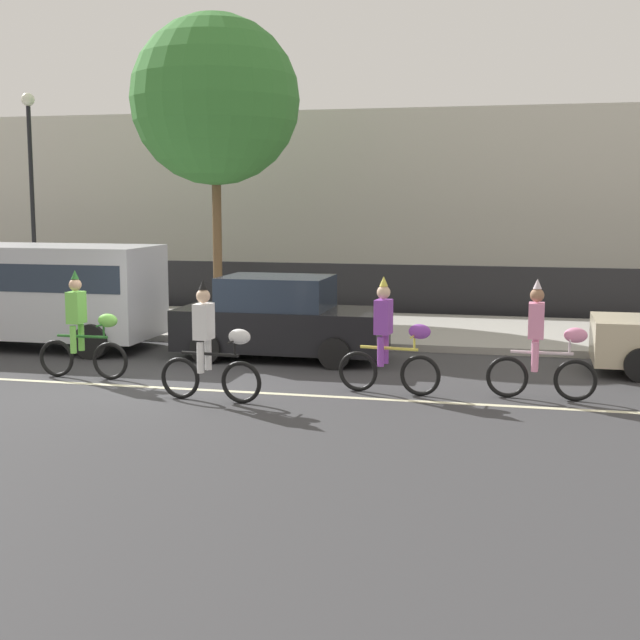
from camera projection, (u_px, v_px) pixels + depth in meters
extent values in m
plane|color=#38383A|center=(158.00, 381.00, 15.52)|extent=(80.00, 80.00, 0.00)
cube|color=beige|center=(146.00, 387.00, 15.04)|extent=(36.00, 0.14, 0.01)
cube|color=#9E9B93|center=(267.00, 325.00, 21.77)|extent=(60.00, 5.00, 0.15)
cube|color=black|center=(297.00, 288.00, 24.48)|extent=(40.00, 0.08, 1.40)
cube|color=beige|center=(311.00, 203.00, 32.85)|extent=(28.00, 8.00, 5.95)
torus|color=black|center=(110.00, 361.00, 15.60)|extent=(0.67, 0.08, 0.67)
torus|color=black|center=(57.00, 358.00, 15.86)|extent=(0.67, 0.08, 0.67)
cylinder|color=#266626|center=(82.00, 336.00, 15.67)|extent=(0.97, 0.06, 0.05)
cylinder|color=#266626|center=(74.00, 331.00, 15.70)|extent=(0.04, 0.04, 0.18)
cylinder|color=#266626|center=(104.00, 331.00, 15.55)|extent=(0.04, 0.04, 0.23)
cylinder|color=#266626|center=(104.00, 324.00, 15.54)|extent=(0.04, 0.50, 0.03)
ellipsoid|color=#72CC4C|center=(108.00, 320.00, 15.51)|extent=(0.36, 0.21, 0.24)
cube|color=#72CC4C|center=(76.00, 307.00, 15.63)|extent=(0.24, 0.32, 0.56)
sphere|color=tan|center=(75.00, 285.00, 15.57)|extent=(0.22, 0.22, 0.22)
cone|color=#266626|center=(75.00, 275.00, 15.55)|extent=(0.14, 0.14, 0.16)
cylinder|color=#72CC4C|center=(73.00, 340.00, 15.57)|extent=(0.11, 0.11, 0.48)
cylinder|color=#72CC4C|center=(81.00, 337.00, 15.84)|extent=(0.11, 0.11, 0.48)
torus|color=black|center=(241.00, 382.00, 13.80)|extent=(0.67, 0.12, 0.67)
torus|color=black|center=(180.00, 378.00, 14.12)|extent=(0.67, 0.12, 0.67)
cylinder|color=black|center=(210.00, 354.00, 13.91)|extent=(0.97, 0.13, 0.05)
cylinder|color=black|center=(201.00, 348.00, 13.94)|extent=(0.04, 0.04, 0.18)
cylinder|color=black|center=(235.00, 348.00, 13.76)|extent=(0.04, 0.04, 0.23)
cylinder|color=black|center=(235.00, 341.00, 13.74)|extent=(0.07, 0.50, 0.03)
ellipsoid|color=white|center=(239.00, 337.00, 13.71)|extent=(0.38, 0.23, 0.24)
cube|color=white|center=(204.00, 321.00, 13.87)|extent=(0.27, 0.34, 0.56)
sphere|color=beige|center=(203.00, 296.00, 13.81)|extent=(0.22, 0.22, 0.22)
cone|color=black|center=(203.00, 284.00, 13.79)|extent=(0.14, 0.14, 0.16)
cylinder|color=white|center=(200.00, 358.00, 13.81)|extent=(0.11, 0.11, 0.48)
cylinder|color=white|center=(208.00, 355.00, 14.07)|extent=(0.11, 0.11, 0.48)
torus|color=black|center=(420.00, 375.00, 14.32)|extent=(0.67, 0.14, 0.67)
torus|color=black|center=(358.00, 371.00, 14.67)|extent=(0.67, 0.14, 0.67)
cylinder|color=#E5D84C|center=(389.00, 348.00, 14.44)|extent=(0.97, 0.16, 0.05)
cylinder|color=#E5D84C|center=(380.00, 342.00, 14.48)|extent=(0.04, 0.04, 0.18)
cylinder|color=#E5D84C|center=(414.00, 343.00, 14.28)|extent=(0.04, 0.04, 0.23)
cylinder|color=#E5D84C|center=(414.00, 336.00, 14.27)|extent=(0.09, 0.50, 0.03)
ellipsoid|color=purple|center=(420.00, 332.00, 14.23)|extent=(0.38, 0.24, 0.24)
cube|color=purple|center=(383.00, 317.00, 14.40)|extent=(0.27, 0.34, 0.56)
sphere|color=beige|center=(384.00, 292.00, 14.35)|extent=(0.22, 0.22, 0.22)
cone|color=#E5D84C|center=(384.00, 281.00, 14.32)|extent=(0.14, 0.14, 0.16)
cylinder|color=purple|center=(381.00, 352.00, 14.35)|extent=(0.11, 0.11, 0.48)
cylinder|color=purple|center=(385.00, 349.00, 14.61)|extent=(0.11, 0.11, 0.48)
torus|color=black|center=(575.00, 380.00, 13.94)|extent=(0.67, 0.09, 0.67)
torus|color=black|center=(507.00, 377.00, 14.21)|extent=(0.67, 0.09, 0.67)
cylinder|color=silver|center=(542.00, 353.00, 14.02)|extent=(0.97, 0.07, 0.05)
cylinder|color=silver|center=(532.00, 347.00, 14.05)|extent=(0.04, 0.04, 0.18)
cylinder|color=silver|center=(570.00, 347.00, 13.90)|extent=(0.04, 0.04, 0.23)
cylinder|color=silver|center=(570.00, 339.00, 13.88)|extent=(0.04, 0.50, 0.03)
ellipsoid|color=pink|center=(576.00, 335.00, 13.85)|extent=(0.36, 0.21, 0.24)
cube|color=pink|center=(536.00, 320.00, 13.98)|extent=(0.25, 0.33, 0.56)
sphere|color=#9E7051|center=(537.00, 295.00, 13.92)|extent=(0.22, 0.22, 0.22)
cone|color=silver|center=(538.00, 284.00, 13.90)|extent=(0.14, 0.14, 0.16)
cylinder|color=pink|center=(535.00, 356.00, 13.92)|extent=(0.11, 0.11, 0.48)
cylinder|color=pink|center=(535.00, 353.00, 14.19)|extent=(0.11, 0.11, 0.48)
cube|color=silver|center=(40.00, 290.00, 18.84)|extent=(5.00, 2.00, 1.90)
cube|color=#283342|center=(56.00, 274.00, 18.70)|extent=(3.90, 2.02, 0.56)
cylinder|color=black|center=(92.00, 341.00, 17.60)|extent=(0.70, 0.22, 0.70)
cylinder|color=black|center=(135.00, 327.00, 19.53)|extent=(0.70, 0.22, 0.70)
cube|color=black|center=(282.00, 329.00, 17.62)|extent=(4.10, 1.72, 0.80)
cube|color=#232D3D|center=(277.00, 292.00, 17.54)|extent=(2.10, 1.58, 0.64)
cylinder|color=black|center=(335.00, 354.00, 16.53)|extent=(0.60, 0.20, 0.60)
cylinder|color=black|center=(353.00, 339.00, 18.19)|extent=(0.60, 0.20, 0.60)
cylinder|color=black|center=(206.00, 348.00, 17.12)|extent=(0.60, 0.20, 0.60)
cylinder|color=black|center=(235.00, 335.00, 18.78)|extent=(0.60, 0.20, 0.60)
cylinder|color=black|center=(631.00, 349.00, 17.06)|extent=(0.60, 0.20, 0.60)
cylinder|color=black|center=(33.00, 207.00, 24.72)|extent=(0.12, 0.12, 5.50)
sphere|color=#EAEACC|center=(28.00, 99.00, 24.32)|extent=(0.36, 0.36, 0.36)
cylinder|color=brown|center=(217.00, 237.00, 23.52)|extent=(0.24, 0.24, 3.99)
sphere|color=#387A33|center=(215.00, 100.00, 23.04)|extent=(4.39, 4.39, 4.39)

